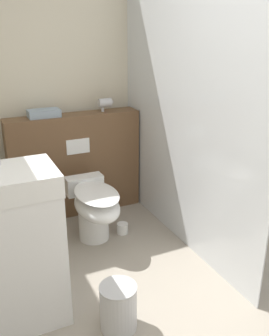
% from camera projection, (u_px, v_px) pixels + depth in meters
% --- Properties ---
extents(wall_back, '(8.00, 0.06, 2.50)m').
position_uv_depth(wall_back, '(83.00, 82.00, 3.63)').
color(wall_back, beige).
rests_on(wall_back, ground_plane).
extents(partition_panel, '(1.26, 0.23, 0.99)m').
position_uv_depth(partition_panel, '(76.00, 165.00, 3.64)').
color(partition_panel, brown).
rests_on(partition_panel, ground_plane).
extents(shower_glass, '(0.04, 2.07, 2.11)m').
position_uv_depth(shower_glass, '(182.00, 120.00, 2.98)').
color(shower_glass, silver).
rests_on(shower_glass, ground_plane).
extents(toilet, '(0.35, 0.68, 0.51)m').
position_uv_depth(toilet, '(95.00, 207.00, 3.17)').
color(toilet, white).
rests_on(toilet, ground_plane).
extents(sink_vanity, '(0.59, 0.43, 1.14)m').
position_uv_depth(sink_vanity, '(12.00, 250.00, 2.23)').
color(sink_vanity, white).
rests_on(sink_vanity, ground_plane).
extents(hair_drier, '(0.15, 0.08, 0.12)m').
position_uv_depth(hair_drier, '(106.00, 103.00, 3.57)').
color(hair_drier, '#B7B7BC').
rests_on(hair_drier, partition_panel).
extents(folded_towel, '(0.28, 0.16, 0.07)m').
position_uv_depth(folded_towel, '(44.00, 113.00, 3.35)').
color(folded_towel, '#8C9EAD').
rests_on(folded_towel, partition_panel).
extents(spare_toilet_roll, '(0.10, 0.10, 0.10)m').
position_uv_depth(spare_toilet_roll, '(122.00, 228.00, 3.38)').
color(spare_toilet_roll, white).
rests_on(spare_toilet_roll, ground_plane).
extents(waste_bin, '(0.23, 0.23, 0.30)m').
position_uv_depth(waste_bin, '(118.00, 307.00, 2.28)').
color(waste_bin, silver).
rests_on(waste_bin, ground_plane).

